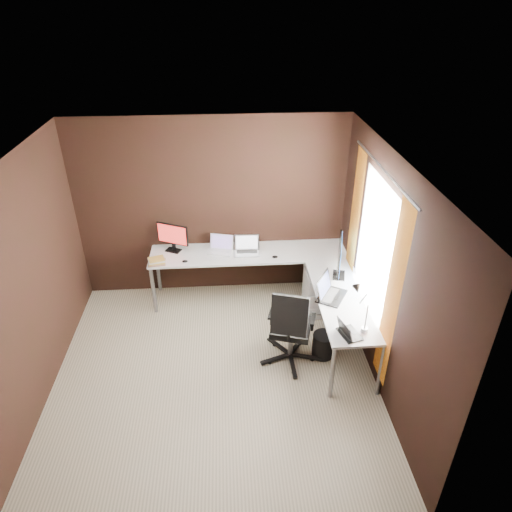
{
  "coord_description": "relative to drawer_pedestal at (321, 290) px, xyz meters",
  "views": [
    {
      "loc": [
        0.19,
        -3.82,
        3.82
      ],
      "look_at": [
        0.54,
        0.95,
        0.99
      ],
      "focal_mm": 32.0,
      "sensor_mm": 36.0,
      "label": 1
    }
  ],
  "objects": [
    {
      "name": "book_stack",
      "position": [
        -2.16,
        0.15,
        0.46
      ],
      "size": [
        0.25,
        0.21,
        0.07
      ],
      "rotation": [
        0.0,
        0.0,
        0.2
      ],
      "color": "#90664D",
      "rests_on": "desk"
    },
    {
      "name": "wastebasket",
      "position": [
        -0.14,
        -0.91,
        -0.15
      ],
      "size": [
        0.32,
        0.32,
        0.3
      ],
      "primitive_type": "cylinder",
      "rotation": [
        0.0,
        0.0,
        -0.27
      ],
      "color": "black",
      "rests_on": "ground"
    },
    {
      "name": "laptop_silver",
      "position": [
        -0.98,
        0.36,
        0.48
      ],
      "size": [
        0.34,
        0.25,
        0.22
      ],
      "rotation": [
        0.0,
        0.0,
        -0.03
      ],
      "color": "silver",
      "rests_on": "desk"
    },
    {
      "name": "drawer_pedestal",
      "position": [
        0.0,
        0.0,
        0.0
      ],
      "size": [
        0.42,
        0.5,
        0.6
      ],
      "primitive_type": "cube",
      "color": "white",
      "rests_on": "ground"
    },
    {
      "name": "mouse_corner",
      "position": [
        -0.62,
        0.18,
        0.45
      ],
      "size": [
        0.08,
        0.06,
        0.03
      ],
      "primitive_type": "ellipsoid",
      "rotation": [
        0.0,
        0.0,
        -0.06
      ],
      "color": "black",
      "rests_on": "desk"
    },
    {
      "name": "laptop_black_big",
      "position": [
        -0.09,
        -0.72,
        0.49
      ],
      "size": [
        0.43,
        0.47,
        0.26
      ],
      "rotation": [
        0.0,
        0.0,
        1.03
      ],
      "color": "black",
      "rests_on": "desk"
    },
    {
      "name": "mouse_left",
      "position": [
        -1.8,
        0.15,
        0.45
      ],
      "size": [
        0.09,
        0.07,
        0.03
      ],
      "primitive_type": "ellipsoid",
      "rotation": [
        0.0,
        0.0,
        0.3
      ],
      "color": "black",
      "rests_on": "desk"
    },
    {
      "name": "office_chair",
      "position": [
        -0.55,
        -0.96,
        -0.0
      ],
      "size": [
        0.57,
        0.6,
        1.02
      ],
      "rotation": [
        0.0,
        0.0,
        -0.29
      ],
      "color": "black",
      "rests_on": "ground"
    },
    {
      "name": "laptop_white",
      "position": [
        -1.33,
        0.42,
        0.48
      ],
      "size": [
        0.37,
        0.3,
        0.21
      ],
      "rotation": [
        0.0,
        0.0,
        -0.26
      ],
      "color": "white",
      "rests_on": "desk"
    },
    {
      "name": "laptop_black_small",
      "position": [
        -0.04,
        -1.42,
        0.47
      ],
      "size": [
        0.25,
        0.3,
        0.18
      ],
      "rotation": [
        0.0,
        0.0,
        1.86
      ],
      "color": "black",
      "rests_on": "desk"
    },
    {
      "name": "desk",
      "position": [
        -0.59,
        -0.11,
        0.38
      ],
      "size": [
        2.65,
        2.25,
        0.73
      ],
      "color": "white",
      "rests_on": "ground"
    },
    {
      "name": "desk_lamp",
      "position": [
        0.09,
        -1.32,
        0.77
      ],
      "size": [
        0.18,
        0.21,
        0.54
      ],
      "rotation": [
        0.0,
        0.0,
        -0.24
      ],
      "color": "slate",
      "rests_on": "desk"
    },
    {
      "name": "monitor_right",
      "position": [
        0.11,
        -0.31,
        0.71
      ],
      "size": [
        0.21,
        0.59,
        0.49
      ],
      "rotation": [
        0.0,
        0.0,
        1.31
      ],
      "color": "black",
      "rests_on": "desk"
    },
    {
      "name": "monitor_left",
      "position": [
        -1.97,
        0.48,
        0.65
      ],
      "size": [
        0.42,
        0.22,
        0.39
      ],
      "rotation": [
        0.0,
        0.0,
        -0.44
      ],
      "color": "black",
      "rests_on": "desk"
    },
    {
      "name": "room",
      "position": [
        -1.09,
        -1.08,
        0.98
      ],
      "size": [
        3.6,
        3.6,
        2.5
      ],
      "color": "#BEB194",
      "rests_on": "ground"
    }
  ]
}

